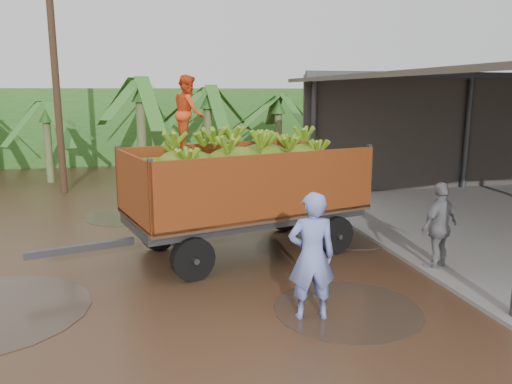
# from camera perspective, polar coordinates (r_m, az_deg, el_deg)

# --- Properties ---
(ground) EXTENTS (100.00, 100.00, 0.00)m
(ground) POSITION_cam_1_polar(r_m,az_deg,el_deg) (10.34, -11.23, -8.38)
(ground) COLOR black
(ground) RESTS_ON ground
(hedge_north) EXTENTS (22.00, 3.00, 3.60)m
(hedge_north) POSITION_cam_1_polar(r_m,az_deg,el_deg) (25.86, -17.13, 7.26)
(hedge_north) COLOR #2D661E
(hedge_north) RESTS_ON ground
(banana_trailer) EXTENTS (6.98, 3.63, 3.80)m
(banana_trailer) POSITION_cam_1_polar(r_m,az_deg,el_deg) (10.71, -1.34, 0.81)
(banana_trailer) COLOR #A54617
(banana_trailer) RESTS_ON ground
(man_blue) EXTENTS (0.79, 0.57, 2.01)m
(man_blue) POSITION_cam_1_polar(r_m,az_deg,el_deg) (7.70, 6.38, -7.31)
(man_blue) COLOR #7688D8
(man_blue) RESTS_ON ground
(man_grey) EXTENTS (1.12, 0.80, 1.77)m
(man_grey) POSITION_cam_1_polar(r_m,az_deg,el_deg) (10.34, 20.25, -3.75)
(man_grey) COLOR gray
(man_grey) RESTS_ON ground
(utility_pole) EXTENTS (1.20, 0.24, 7.48)m
(utility_pole) POSITION_cam_1_polar(r_m,az_deg,el_deg) (18.35, -21.91, 11.67)
(utility_pole) COLOR #47301E
(utility_pole) RESTS_ON ground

